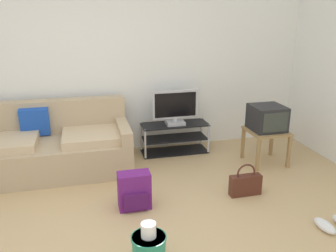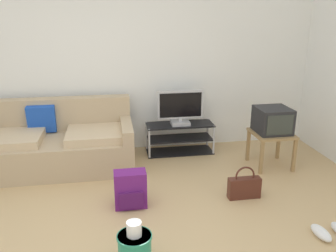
# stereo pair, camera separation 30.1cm
# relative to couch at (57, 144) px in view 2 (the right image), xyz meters

# --- Properties ---
(ground_plane) EXTENTS (9.00, 9.80, 0.02)m
(ground_plane) POSITION_rel_couch_xyz_m (0.72, -1.88, -0.33)
(ground_plane) COLOR tan
(wall_back) EXTENTS (9.00, 0.10, 2.70)m
(wall_back) POSITION_rel_couch_xyz_m (0.72, 0.57, 1.03)
(wall_back) COLOR white
(wall_back) RESTS_ON ground_plane
(couch) EXTENTS (1.97, 0.94, 0.86)m
(couch) POSITION_rel_couch_xyz_m (0.00, 0.00, 0.00)
(couch) COLOR tan
(couch) RESTS_ON ground_plane
(tv_stand) EXTENTS (0.96, 0.37, 0.43)m
(tv_stand) POSITION_rel_couch_xyz_m (1.70, 0.23, -0.10)
(tv_stand) COLOR black
(tv_stand) RESTS_ON ground_plane
(flat_tv) EXTENTS (0.65, 0.22, 0.49)m
(flat_tv) POSITION_rel_couch_xyz_m (1.70, 0.21, 0.36)
(flat_tv) COLOR #B2B2B7
(flat_tv) RESTS_ON tv_stand
(side_table) EXTENTS (0.50, 0.50, 0.47)m
(side_table) POSITION_rel_couch_xyz_m (2.79, -0.44, 0.07)
(side_table) COLOR #9E7A4C
(side_table) RESTS_ON ground_plane
(crt_tv) EXTENTS (0.42, 0.43, 0.33)m
(crt_tv) POSITION_rel_couch_xyz_m (2.79, -0.43, 0.32)
(crt_tv) COLOR #232326
(crt_tv) RESTS_ON side_table
(backpack) EXTENTS (0.33, 0.26, 0.40)m
(backpack) POSITION_rel_couch_xyz_m (0.89, -1.18, -0.12)
(backpack) COLOR #661E70
(backpack) RESTS_ON ground_plane
(handbag) EXTENTS (0.36, 0.11, 0.38)m
(handbag) POSITION_rel_couch_xyz_m (2.14, -1.21, -0.19)
(handbag) COLOR #4C2319
(handbag) RESTS_ON ground_plane
(cleaning_bucket) EXTENTS (0.28, 0.28, 0.40)m
(cleaning_bucket) POSITION_rel_couch_xyz_m (0.86, -2.11, -0.15)
(cleaning_bucket) COLOR #238466
(cleaning_bucket) RESTS_ON ground_plane
(sneakers_pair) EXTENTS (0.34, 0.27, 0.09)m
(sneakers_pair) POSITION_rel_couch_xyz_m (2.67, -2.02, -0.27)
(sneakers_pair) COLOR white
(sneakers_pair) RESTS_ON ground_plane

